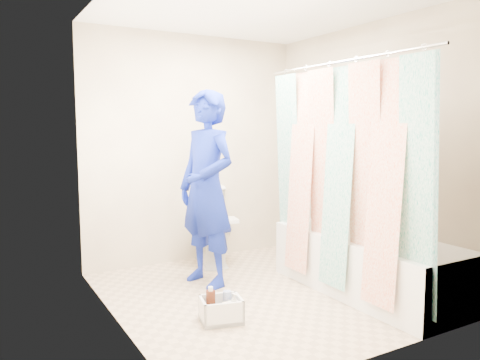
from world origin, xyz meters
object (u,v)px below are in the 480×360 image
toilet (211,225)px  cleaning_caddy (222,310)px  plumber (207,188)px  bathtub (367,262)px

toilet → cleaning_caddy: (-0.62, -1.43, -0.32)m
plumber → cleaning_caddy: (-0.28, -0.83, -0.80)m
bathtub → toilet: size_ratio=2.19×
bathtub → plumber: size_ratio=0.99×
toilet → plumber: (-0.34, -0.60, 0.48)m
plumber → cleaning_caddy: bearing=-33.3°
bathtub → cleaning_caddy: (-1.38, 0.08, -0.18)m
bathtub → cleaning_caddy: size_ratio=5.04×
toilet → bathtub: bearing=-49.8°
toilet → plumber: size_ratio=0.45×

